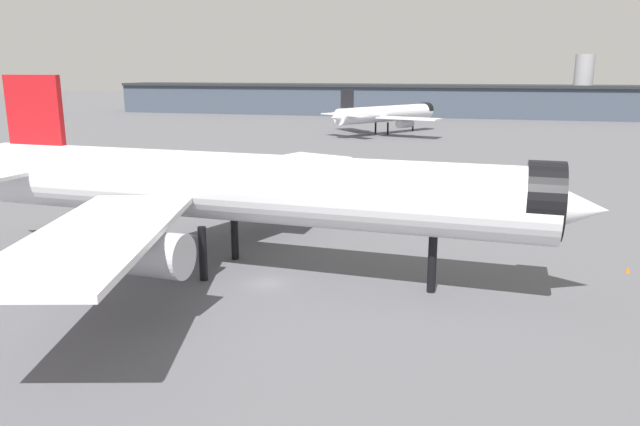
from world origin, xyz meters
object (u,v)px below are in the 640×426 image
object	(u,v)px
airliner_near_gate	(241,189)
baggage_tug_wing	(191,190)
airliner_far_taxiway	(386,114)
traffic_cone_near_nose	(628,270)

from	to	relation	value
airliner_near_gate	baggage_tug_wing	distance (m)	43.31
airliner_far_taxiway	traffic_cone_near_nose	bearing A→B (deg)	-127.61
airliner_near_gate	airliner_far_taxiway	xyz separation A→B (m)	(-18.76, 142.80, -2.38)
airliner_far_taxiway	traffic_cone_near_nose	distance (m)	141.72
baggage_tug_wing	traffic_cone_near_nose	bearing A→B (deg)	11.08
baggage_tug_wing	traffic_cone_near_nose	world-z (taller)	baggage_tug_wing
airliner_near_gate	traffic_cone_near_nose	distance (m)	42.10
airliner_far_taxiway	traffic_cone_near_nose	xyz separation A→B (m)	(57.66, -129.30, -6.38)
airliner_far_taxiway	baggage_tug_wing	bearing A→B (deg)	-155.82
airliner_near_gate	airliner_far_taxiway	size ratio (longest dim) A/B	1.51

